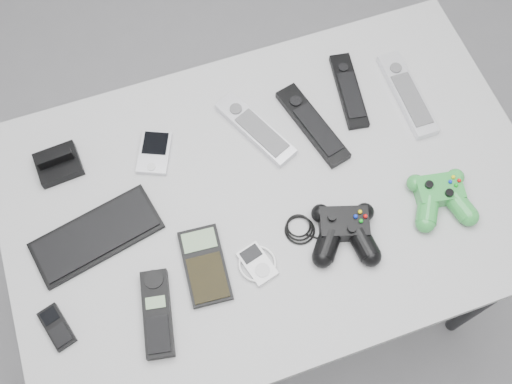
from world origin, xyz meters
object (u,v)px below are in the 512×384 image
object	(u,v)px
pda_keyboard	(96,235)
controller_black	(345,230)
pda	(154,152)
mp3_player	(257,264)
desk	(271,205)
remote_black_a	(312,124)
remote_silver_a	(255,129)
mobile_phone	(57,327)
remote_black_b	(349,90)
cordless_handset	(157,314)
remote_silver_b	(407,94)
controller_green	(441,196)
calculator	(205,265)

from	to	relation	value
pda_keyboard	controller_black	xyz separation A→B (m)	(0.51, -0.17, 0.02)
pda	mp3_player	bearing A→B (deg)	-43.83
desk	remote_black_a	bearing A→B (deg)	41.25
remote_silver_a	mobile_phone	size ratio (longest dim) A/B	2.37
remote_black_b	mp3_player	size ratio (longest dim) A/B	2.40
cordless_handset	controller_black	bearing A→B (deg)	15.68
pda	remote_silver_b	size ratio (longest dim) A/B	0.45
mp3_player	controller_black	xyz separation A→B (m)	(0.20, 0.00, 0.02)
cordless_handset	controller_green	size ratio (longest dim) A/B	1.19
remote_black_a	remote_silver_b	world-z (taller)	same
remote_silver_a	remote_silver_b	xyz separation A→B (m)	(0.38, -0.03, -0.00)
mobile_phone	remote_black_b	bearing A→B (deg)	6.39
pda_keyboard	remote_black_b	bearing A→B (deg)	1.83
cordless_handset	controller_black	xyz separation A→B (m)	(0.43, 0.04, 0.01)
remote_black_a	desk	bearing A→B (deg)	-152.38
remote_silver_a	remote_black_b	size ratio (longest dim) A/B	1.07
desk	remote_black_b	xyz separation A→B (m)	(0.27, 0.19, 0.08)
cordless_handset	controller_green	distance (m)	0.66
remote_silver_a	mobile_phone	world-z (taller)	remote_silver_a
remote_silver_a	calculator	size ratio (longest dim) A/B	1.30
pda_keyboard	remote_silver_a	distance (m)	0.44
remote_silver_b	pda_keyboard	bearing A→B (deg)	-171.53
remote_black_a	mobile_phone	xyz separation A→B (m)	(-0.67, -0.27, -0.00)
desk	pda_keyboard	size ratio (longest dim) A/B	4.36
pda_keyboard	pda	distance (m)	0.23
pda	remote_black_a	bearing A→B (deg)	15.63
cordless_handset	controller_black	world-z (taller)	controller_black
pda	cordless_handset	distance (m)	0.38
desk	mp3_player	bearing A→B (deg)	-120.44
mobile_phone	remote_black_a	bearing A→B (deg)	5.60
remote_black_b	pda	bearing A→B (deg)	-169.92
desk	remote_black_a	distance (m)	0.21
remote_silver_a	controller_black	bearing A→B (deg)	-97.03
mp3_player	controller_black	distance (m)	0.20
mp3_player	remote_black_b	bearing A→B (deg)	28.63
desk	remote_silver_b	world-z (taller)	remote_silver_b
mp3_player	controller_green	size ratio (longest dim) A/B	0.58
pda_keyboard	remote_silver_a	size ratio (longest dim) A/B	1.24
calculator	controller_black	bearing A→B (deg)	-0.61
desk	remote_black_a	size ratio (longest dim) A/B	5.13
remote_black_b	calculator	world-z (taller)	remote_black_b
pda	remote_silver_b	bearing A→B (deg)	19.21
cordless_handset	remote_silver_b	bearing A→B (deg)	34.56
remote_black_a	calculator	bearing A→B (deg)	-158.04
remote_silver_a	mp3_player	world-z (taller)	remote_silver_a
pda_keyboard	mp3_player	bearing A→B (deg)	-41.58
pda_keyboard	calculator	world-z (taller)	same
remote_silver_b	calculator	xyz separation A→B (m)	(-0.59, -0.25, -0.00)
pda_keyboard	pda	world-z (taller)	same
remote_silver_a	pda	bearing A→B (deg)	150.98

